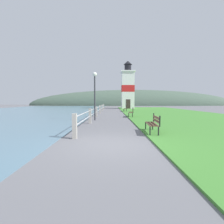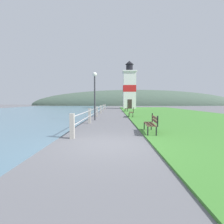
% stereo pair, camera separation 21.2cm
% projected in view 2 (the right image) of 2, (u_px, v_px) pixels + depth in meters
% --- Properties ---
extents(ground_plane, '(160.00, 160.00, 0.00)m').
position_uv_depth(ground_plane, '(107.00, 145.00, 6.34)').
color(ground_plane, slate).
extents(grass_verge, '(12.00, 46.85, 0.06)m').
position_uv_depth(grass_verge, '(173.00, 114.00, 21.81)').
color(grass_verge, '#428433').
rests_on(grass_verge, ground_plane).
extents(water_strip, '(24.00, 74.96, 0.01)m').
position_uv_depth(water_strip, '(1.00, 114.00, 22.12)').
color(water_strip, slate).
rests_on(water_strip, ground_plane).
extents(seawall_railing, '(0.18, 25.73, 1.06)m').
position_uv_depth(seawall_railing, '(99.00, 110.00, 20.07)').
color(seawall_railing, '#A8A399').
rests_on(seawall_railing, ground_plane).
extents(park_bench_near, '(0.59, 1.71, 0.94)m').
position_uv_depth(park_bench_near, '(152.00, 123.00, 8.48)').
color(park_bench_near, brown).
rests_on(park_bench_near, ground_plane).
extents(park_bench_midway, '(0.64, 1.70, 0.94)m').
position_uv_depth(park_bench_midway, '(132.00, 112.00, 17.41)').
color(park_bench_midway, brown).
rests_on(park_bench_midway, ground_plane).
extents(park_bench_far, '(0.64, 1.73, 0.94)m').
position_uv_depth(park_bench_far, '(127.00, 108.00, 26.80)').
color(park_bench_far, brown).
rests_on(park_bench_far, ground_plane).
extents(lighthouse, '(3.01, 3.01, 10.23)m').
position_uv_depth(lighthouse, '(129.00, 88.00, 37.61)').
color(lighthouse, white).
rests_on(lighthouse, ground_plane).
extents(lamp_post, '(0.36, 0.36, 3.96)m').
position_uv_depth(lamp_post, '(95.00, 87.00, 14.32)').
color(lamp_post, '#333338').
rests_on(lamp_post, ground_plane).
extents(distant_hillside, '(80.00, 16.00, 12.00)m').
position_uv_depth(distant_hillside, '(134.00, 105.00, 67.34)').
color(distant_hillside, '#475B4C').
rests_on(distant_hillside, ground_plane).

